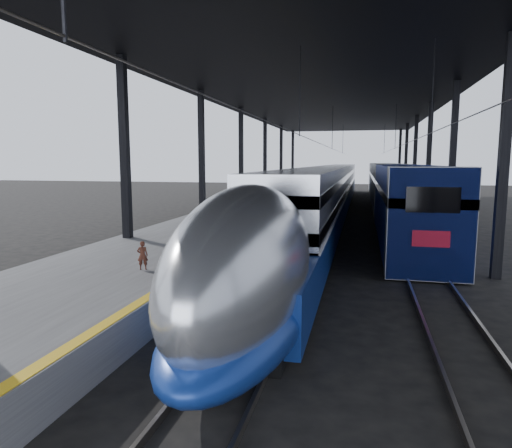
% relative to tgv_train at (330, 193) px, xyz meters
% --- Properties ---
extents(ground, '(160.00, 160.00, 0.00)m').
position_rel_tgv_train_xyz_m(ground, '(-2.00, -23.85, -1.90)').
color(ground, black).
rests_on(ground, ground).
extents(platform, '(6.00, 80.00, 1.00)m').
position_rel_tgv_train_xyz_m(platform, '(-5.50, -3.85, -1.40)').
color(platform, '#4C4C4F').
rests_on(platform, ground).
extents(yellow_strip, '(0.30, 80.00, 0.01)m').
position_rel_tgv_train_xyz_m(yellow_strip, '(-2.70, -3.85, -0.89)').
color(yellow_strip, gold).
rests_on(yellow_strip, platform).
extents(rails, '(6.52, 80.00, 0.16)m').
position_rel_tgv_train_xyz_m(rails, '(2.50, -3.85, -1.82)').
color(rails, slate).
rests_on(rails, ground).
extents(canopy, '(18.00, 75.00, 9.47)m').
position_rel_tgv_train_xyz_m(canopy, '(-0.10, -3.85, 7.22)').
color(canopy, black).
rests_on(canopy, ground).
extents(tgv_train, '(2.83, 65.20, 4.06)m').
position_rel_tgv_train_xyz_m(tgv_train, '(0.00, 0.00, 0.00)').
color(tgv_train, silver).
rests_on(tgv_train, ground).
extents(second_train, '(3.08, 56.05, 4.24)m').
position_rel_tgv_train_xyz_m(second_train, '(5.00, 6.99, 0.26)').
color(second_train, navy).
rests_on(second_train, ground).
extents(child, '(0.40, 0.34, 0.93)m').
position_rel_tgv_train_xyz_m(child, '(-4.22, -24.42, -0.43)').
color(child, '#482218').
rests_on(child, platform).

